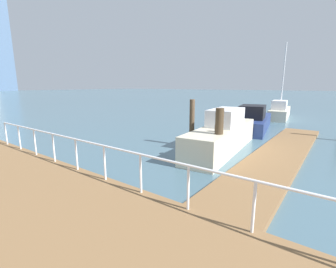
{
  "coord_description": "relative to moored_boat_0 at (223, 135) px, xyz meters",
  "views": [
    {
      "loc": [
        -7.39,
        9.41,
        3.19
      ],
      "look_at": [
        0.11,
        14.94,
        1.25
      ],
      "focal_mm": 25.16,
      "sensor_mm": 36.0,
      "label": 1
    }
  ],
  "objects": [
    {
      "name": "dock_piling_3",
      "position": [
        -1.52,
        -0.41,
        -0.02
      ],
      "size": [
        0.28,
        0.28,
        1.53
      ],
      "primitive_type": "cylinder",
      "color": "brown",
      "rests_on": "ground_plane"
    },
    {
      "name": "ground_plane",
      "position": [
        -3.34,
        6.03,
        -0.78
      ],
      "size": [
        300.0,
        300.0,
        0.0
      ],
      "primitive_type": "plane",
      "color": "#476675"
    },
    {
      "name": "moored_boat_2",
      "position": [
        6.5,
        0.5,
        -0.14
      ],
      "size": [
        6.95,
        3.06,
        1.82
      ],
      "color": "navy",
      "rests_on": "ground_plane"
    },
    {
      "name": "dock_piling_0",
      "position": [
        -1.93,
        -0.64,
        0.36
      ],
      "size": [
        0.34,
        0.34,
        2.29
      ],
      "primitive_type": "cylinder",
      "color": "#473826",
      "rests_on": "ground_plane"
    },
    {
      "name": "moored_boat_0",
      "position": [
        0.0,
        0.0,
        0.0
      ],
      "size": [
        6.81,
        2.18,
        2.04
      ],
      "color": "beige",
      "rests_on": "ground_plane"
    },
    {
      "name": "moored_boat_3",
      "position": [
        14.19,
        0.27,
        -0.11
      ],
      "size": [
        6.68,
        2.28,
        7.11
      ],
      "color": "beige",
      "rests_on": "ground_plane"
    },
    {
      "name": "floating_dock",
      "position": [
        0.39,
        -2.54,
        -0.69
      ],
      "size": [
        14.47,
        2.0,
        0.18
      ],
      "primitive_type": "cube",
      "color": "olive",
      "rests_on": "ground_plane"
    },
    {
      "name": "dock_piling_1",
      "position": [
        -0.29,
        1.61,
        0.45
      ],
      "size": [
        0.26,
        0.26,
        2.47
      ],
      "primitive_type": "cylinder",
      "color": "brown",
      "rests_on": "ground_plane"
    }
  ]
}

